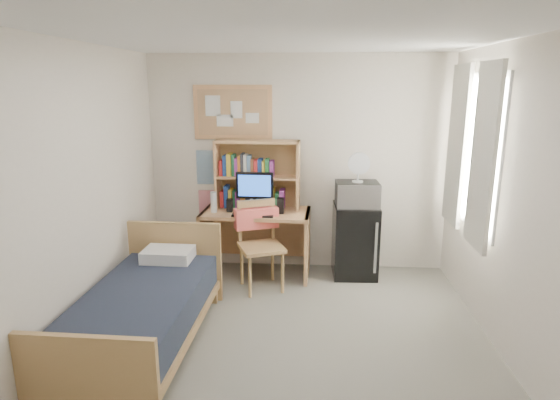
# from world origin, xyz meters

# --- Properties ---
(floor) EXTENTS (3.60, 4.20, 0.02)m
(floor) POSITION_xyz_m (0.00, 0.00, -0.01)
(floor) COLOR gray
(floor) RESTS_ON ground
(ceiling) EXTENTS (3.60, 4.20, 0.02)m
(ceiling) POSITION_xyz_m (0.00, 0.00, 2.60)
(ceiling) COLOR white
(ceiling) RESTS_ON wall_back
(wall_back) EXTENTS (3.60, 0.04, 2.60)m
(wall_back) POSITION_xyz_m (0.00, 2.10, 1.30)
(wall_back) COLOR silver
(wall_back) RESTS_ON floor
(wall_front) EXTENTS (3.60, 0.04, 2.60)m
(wall_front) POSITION_xyz_m (0.00, -2.10, 1.30)
(wall_front) COLOR silver
(wall_front) RESTS_ON floor
(wall_left) EXTENTS (0.04, 4.20, 2.60)m
(wall_left) POSITION_xyz_m (-1.80, 0.00, 1.30)
(wall_left) COLOR silver
(wall_left) RESTS_ON floor
(wall_right) EXTENTS (0.04, 4.20, 2.60)m
(wall_right) POSITION_xyz_m (1.80, 0.00, 1.30)
(wall_right) COLOR silver
(wall_right) RESTS_ON floor
(window_unit) EXTENTS (0.10, 1.40, 1.70)m
(window_unit) POSITION_xyz_m (1.75, 1.20, 1.60)
(window_unit) COLOR white
(window_unit) RESTS_ON wall_right
(curtain_left) EXTENTS (0.04, 0.55, 1.70)m
(curtain_left) POSITION_xyz_m (1.72, 0.80, 1.60)
(curtain_left) COLOR beige
(curtain_left) RESTS_ON wall_right
(curtain_right) EXTENTS (0.04, 0.55, 1.70)m
(curtain_right) POSITION_xyz_m (1.72, 1.60, 1.60)
(curtain_right) COLOR beige
(curtain_right) RESTS_ON wall_right
(bulletin_board) EXTENTS (0.94, 0.03, 0.64)m
(bulletin_board) POSITION_xyz_m (-0.78, 2.08, 1.92)
(bulletin_board) COLOR tan
(bulletin_board) RESTS_ON wall_back
(poster_wave) EXTENTS (0.30, 0.01, 0.42)m
(poster_wave) POSITION_xyz_m (-1.10, 2.09, 1.25)
(poster_wave) COLOR #255E95
(poster_wave) RESTS_ON wall_back
(poster_japan) EXTENTS (0.28, 0.01, 0.36)m
(poster_japan) POSITION_xyz_m (-1.10, 2.09, 0.78)
(poster_japan) COLOR red
(poster_japan) RESTS_ON wall_back
(desk) EXTENTS (1.29, 0.69, 0.79)m
(desk) POSITION_xyz_m (-0.48, 1.76, 0.39)
(desk) COLOR tan
(desk) RESTS_ON floor
(desk_chair) EXTENTS (0.65, 0.65, 1.00)m
(desk_chair) POSITION_xyz_m (-0.37, 1.35, 0.50)
(desk_chair) COLOR tan
(desk_chair) RESTS_ON floor
(mini_fridge) EXTENTS (0.53, 0.53, 0.87)m
(mini_fridge) POSITION_xyz_m (0.70, 1.82, 0.43)
(mini_fridge) COLOR black
(mini_fridge) RESTS_ON floor
(bed) EXTENTS (0.99, 1.91, 0.52)m
(bed) POSITION_xyz_m (-1.28, 0.08, 0.26)
(bed) COLOR black
(bed) RESTS_ON floor
(hutch) EXTENTS (1.01, 0.30, 0.82)m
(hutch) POSITION_xyz_m (-0.47, 1.91, 1.20)
(hutch) COLOR tan
(hutch) RESTS_ON desk
(monitor) EXTENTS (0.43, 0.05, 0.46)m
(monitor) POSITION_xyz_m (-0.48, 1.70, 1.02)
(monitor) COLOR black
(monitor) RESTS_ON desk
(keyboard) EXTENTS (0.48, 0.17, 0.02)m
(keyboard) POSITION_xyz_m (-0.49, 1.56, 0.80)
(keyboard) COLOR black
(keyboard) RESTS_ON desk
(speaker_left) EXTENTS (0.07, 0.07, 0.16)m
(speaker_left) POSITION_xyz_m (-0.78, 1.72, 0.87)
(speaker_left) COLOR black
(speaker_left) RESTS_ON desk
(speaker_right) EXTENTS (0.08, 0.08, 0.18)m
(speaker_right) POSITION_xyz_m (-0.18, 1.69, 0.88)
(speaker_right) COLOR black
(speaker_right) RESTS_ON desk
(water_bottle) EXTENTS (0.07, 0.07, 0.24)m
(water_bottle) POSITION_xyz_m (-0.96, 1.69, 0.91)
(water_bottle) COLOR silver
(water_bottle) RESTS_ON desk
(hoodie) EXTENTS (0.51, 0.32, 0.23)m
(hoodie) POSITION_xyz_m (-0.45, 1.54, 0.77)
(hoodie) COLOR #FF6B61
(hoodie) RESTS_ON desk_chair
(microwave) EXTENTS (0.50, 0.39, 0.28)m
(microwave) POSITION_xyz_m (0.70, 1.80, 1.01)
(microwave) COLOR silver
(microwave) RESTS_ON mini_fridge
(desk_fan) EXTENTS (0.26, 0.26, 0.31)m
(desk_fan) POSITION_xyz_m (0.70, 1.80, 1.31)
(desk_fan) COLOR silver
(desk_fan) RESTS_ON microwave
(pillow) EXTENTS (0.49, 0.35, 0.12)m
(pillow) POSITION_xyz_m (-1.26, 0.83, 0.58)
(pillow) COLOR silver
(pillow) RESTS_ON bed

